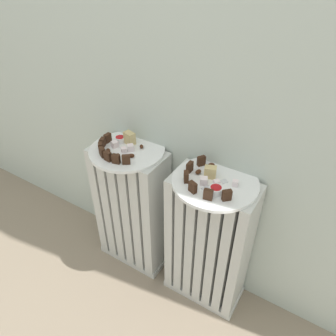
{
  "coord_description": "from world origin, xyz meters",
  "views": [
    {
      "loc": [
        0.51,
        -0.55,
        1.33
      ],
      "look_at": [
        0.0,
        0.28,
        0.63
      ],
      "focal_mm": 33.49,
      "sensor_mm": 36.0,
      "label": 1
    }
  ],
  "objects_px": {
    "radiator_right": "(208,244)",
    "radiator_left": "(132,209)",
    "jam_bowl_left": "(120,139)",
    "jam_bowl_right": "(216,190)",
    "fork": "(216,184)",
    "plate_left": "(127,150)",
    "plate_right": "(215,182)"
  },
  "relations": [
    {
      "from": "radiator_right",
      "to": "radiator_left",
      "type": "bearing_deg",
      "value": 180.0
    },
    {
      "from": "radiator_right",
      "to": "jam_bowl_left",
      "type": "bearing_deg",
      "value": 176.09
    },
    {
      "from": "radiator_left",
      "to": "jam_bowl_right",
      "type": "height_order",
      "value": "jam_bowl_right"
    },
    {
      "from": "jam_bowl_right",
      "to": "radiator_right",
      "type": "bearing_deg",
      "value": 115.19
    },
    {
      "from": "radiator_right",
      "to": "fork",
      "type": "bearing_deg",
      "value": -54.31
    },
    {
      "from": "plate_left",
      "to": "fork",
      "type": "bearing_deg",
      "value": -2.29
    },
    {
      "from": "radiator_right",
      "to": "fork",
      "type": "relative_size",
      "value": 6.61
    },
    {
      "from": "plate_right",
      "to": "jam_bowl_left",
      "type": "distance_m",
      "value": 0.45
    },
    {
      "from": "radiator_left",
      "to": "jam_bowl_left",
      "type": "xyz_separation_m",
      "value": [
        -0.06,
        0.03,
        0.35
      ]
    },
    {
      "from": "jam_bowl_left",
      "to": "radiator_left",
      "type": "bearing_deg",
      "value": -27.63
    },
    {
      "from": "radiator_left",
      "to": "jam_bowl_left",
      "type": "height_order",
      "value": "jam_bowl_left"
    },
    {
      "from": "radiator_right",
      "to": "plate_left",
      "type": "relative_size",
      "value": 2.05
    },
    {
      "from": "jam_bowl_left",
      "to": "fork",
      "type": "relative_size",
      "value": 0.45
    },
    {
      "from": "jam_bowl_left",
      "to": "radiator_right",
      "type": "bearing_deg",
      "value": -3.91
    },
    {
      "from": "jam_bowl_left",
      "to": "plate_left",
      "type": "bearing_deg",
      "value": -27.63
    },
    {
      "from": "radiator_right",
      "to": "fork",
      "type": "height_order",
      "value": "fork"
    },
    {
      "from": "plate_left",
      "to": "jam_bowl_left",
      "type": "distance_m",
      "value": 0.07
    },
    {
      "from": "radiator_right",
      "to": "plate_left",
      "type": "height_order",
      "value": "plate_left"
    },
    {
      "from": "radiator_left",
      "to": "plate_left",
      "type": "xyz_separation_m",
      "value": [
        -0.0,
        0.0,
        0.33
      ]
    },
    {
      "from": "plate_right",
      "to": "radiator_right",
      "type": "bearing_deg",
      "value": 180.0
    },
    {
      "from": "plate_right",
      "to": "jam_bowl_right",
      "type": "distance_m",
      "value": 0.07
    },
    {
      "from": "plate_right",
      "to": "jam_bowl_left",
      "type": "relative_size",
      "value": 7.18
    },
    {
      "from": "plate_left",
      "to": "fork",
      "type": "distance_m",
      "value": 0.41
    },
    {
      "from": "jam_bowl_left",
      "to": "fork",
      "type": "distance_m",
      "value": 0.47
    },
    {
      "from": "radiator_left",
      "to": "radiator_right",
      "type": "xyz_separation_m",
      "value": [
        0.39,
        0.0,
        0.0
      ]
    },
    {
      "from": "jam_bowl_left",
      "to": "jam_bowl_right",
      "type": "distance_m",
      "value": 0.49
    },
    {
      "from": "plate_right",
      "to": "jam_bowl_left",
      "type": "xyz_separation_m",
      "value": [
        -0.45,
        0.03,
        0.02
      ]
    },
    {
      "from": "radiator_right",
      "to": "plate_right",
      "type": "relative_size",
      "value": 2.05
    },
    {
      "from": "plate_right",
      "to": "fork",
      "type": "xyz_separation_m",
      "value": [
        0.01,
        -0.02,
        0.01
      ]
    },
    {
      "from": "jam_bowl_right",
      "to": "fork",
      "type": "xyz_separation_m",
      "value": [
        -0.02,
        0.05,
        -0.01
      ]
    },
    {
      "from": "plate_left",
      "to": "radiator_left",
      "type": "bearing_deg",
      "value": 0.0
    },
    {
      "from": "radiator_left",
      "to": "jam_bowl_right",
      "type": "xyz_separation_m",
      "value": [
        0.42,
        -0.06,
        0.35
      ]
    }
  ]
}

